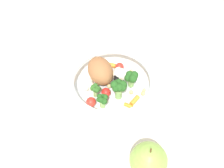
% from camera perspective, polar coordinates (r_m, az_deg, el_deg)
% --- Properties ---
extents(ground_plane, '(2.40, 2.40, 0.00)m').
position_cam_1_polar(ground_plane, '(0.76, 0.01, -0.02)').
color(ground_plane, silver).
extents(food_container, '(0.21, 0.21, 0.07)m').
position_cam_1_polar(food_container, '(0.73, -0.58, 0.70)').
color(food_container, white).
rests_on(food_container, ground_plane).
extents(loose_apple, '(0.08, 0.08, 0.09)m').
position_cam_1_polar(loose_apple, '(0.60, 7.46, -15.23)').
color(loose_apple, '#8CB74C').
rests_on(loose_apple, ground_plane).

